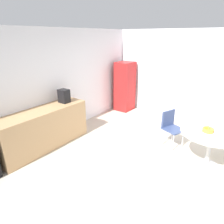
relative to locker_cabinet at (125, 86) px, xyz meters
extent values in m
plane|color=beige|center=(-2.55, -2.55, -0.81)|extent=(6.00, 6.00, 0.00)
cube|color=silver|center=(-2.55, 0.45, 0.49)|extent=(6.00, 0.10, 2.60)
cube|color=silver|center=(0.45, -2.55, 0.49)|extent=(0.10, 6.00, 2.60)
cube|color=tan|center=(-3.21, 0.10, -0.36)|extent=(2.13, 0.60, 0.90)
cube|color=#B21E1E|center=(0.00, 0.00, 0.00)|extent=(0.60, 0.50, 1.61)
cylinder|color=silver|center=(-1.81, -3.09, -0.79)|extent=(0.44, 0.44, 0.03)
cylinder|color=silver|center=(-1.81, -3.09, -0.42)|extent=(0.08, 0.08, 0.71)
cylinder|color=white|center=(-1.81, -3.09, -0.08)|extent=(1.13, 1.13, 0.03)
cylinder|color=silver|center=(-1.40, -2.47, -0.59)|extent=(0.02, 0.02, 0.42)
cylinder|color=silver|center=(-1.69, -2.36, -0.59)|extent=(0.02, 0.02, 0.42)
cylinder|color=silver|center=(-1.28, -2.18, -0.59)|extent=(0.02, 0.02, 0.42)
cylinder|color=silver|center=(-1.58, -2.07, -0.59)|extent=(0.02, 0.02, 0.42)
cube|color=#384772|center=(-1.49, -2.27, -0.37)|extent=(0.54, 0.54, 0.03)
cube|color=#384772|center=(-1.42, -2.09, -0.17)|extent=(0.37, 0.18, 0.38)
cylinder|color=gold|center=(-1.86, -3.02, -0.03)|extent=(0.20, 0.20, 0.07)
sphere|color=orange|center=(-1.88, -2.99, 0.01)|extent=(0.07, 0.07, 0.07)
sphere|color=orange|center=(-1.86, -3.01, 0.01)|extent=(0.07, 0.07, 0.07)
sphere|color=yellow|center=(-1.85, -3.02, 0.01)|extent=(0.07, 0.07, 0.07)
sphere|color=#66B233|center=(-1.86, -3.03, 0.01)|extent=(0.07, 0.07, 0.07)
cylinder|color=#338C59|center=(-2.50, 0.15, 0.14)|extent=(0.08, 0.08, 0.09)
torus|color=#338C59|center=(-2.44, 0.15, 0.15)|extent=(0.06, 0.01, 0.06)
cube|color=black|center=(-2.55, 0.10, 0.25)|extent=(0.20, 0.24, 0.32)
camera|label=1|loc=(-5.66, -3.59, 1.62)|focal=32.63mm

